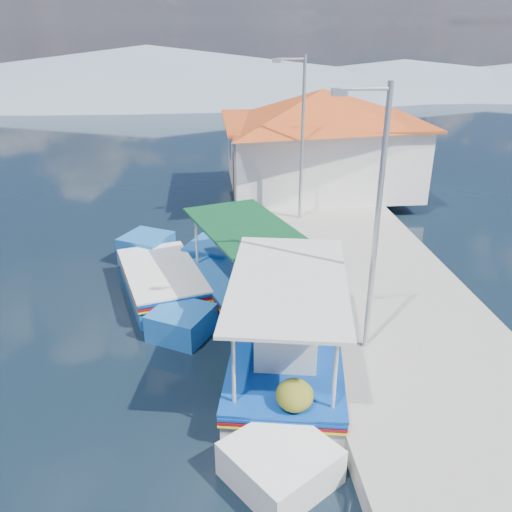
{
  "coord_description": "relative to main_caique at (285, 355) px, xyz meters",
  "views": [
    {
      "loc": [
        1.0,
        -8.24,
        7.52
      ],
      "look_at": [
        2.36,
        5.67,
        1.3
      ],
      "focal_mm": 36.96,
      "sensor_mm": 36.0,
      "label": 1
    }
  ],
  "objects": [
    {
      "name": "mountain_ridge",
      "position": [
        3.89,
        54.25,
        1.5
      ],
      "size": [
        171.4,
        96.0,
        5.5
      ],
      "color": "slate",
      "rests_on": "ground"
    },
    {
      "name": "lamp_post_near",
      "position": [
        1.86,
        0.25,
        3.32
      ],
      "size": [
        1.21,
        0.14,
        6.0
      ],
      "color": "#A5A8AD",
      "rests_on": "quay"
    },
    {
      "name": "caique_blue_hull",
      "position": [
        -3.05,
        4.38,
        -0.2
      ],
      "size": [
        3.25,
        6.73,
        1.24
      ],
      "rotation": [
        0.0,
        0.0,
        -0.27
      ],
      "color": "#1C5EAC",
      "rests_on": "ground"
    },
    {
      "name": "caique_green_canopy",
      "position": [
        -0.64,
        3.45,
        -0.12
      ],
      "size": [
        3.68,
        7.03,
        2.77
      ],
      "rotation": [
        0.0,
        0.0,
        -0.32
      ],
      "color": "#1C5EAC",
      "rests_on": "ground"
    },
    {
      "name": "main_caique",
      "position": [
        0.0,
        0.0,
        0.0
      ],
      "size": [
        3.44,
        8.31,
        2.78
      ],
      "rotation": [
        0.0,
        0.0,
        0.18
      ],
      "color": "silver",
      "rests_on": "ground"
    },
    {
      "name": "quay",
      "position": [
        3.25,
        4.25,
        -0.29
      ],
      "size": [
        5.0,
        44.0,
        0.5
      ],
      "primitive_type": "cube",
      "color": "gray",
      "rests_on": "ground"
    },
    {
      "name": "harbor_building",
      "position": [
        3.55,
        13.25,
        2.24
      ],
      "size": [
        10.49,
        10.49,
        4.4
      ],
      "color": "silver",
      "rests_on": "quay"
    },
    {
      "name": "lamp_post_far",
      "position": [
        1.86,
        9.25,
        3.32
      ],
      "size": [
        1.21,
        0.14,
        6.0
      ],
      "color": "#A5A8AD",
      "rests_on": "quay"
    },
    {
      "name": "ground",
      "position": [
        -2.65,
        -1.75,
        -0.54
      ],
      "size": [
        160.0,
        160.0,
        0.0
      ],
      "primitive_type": "plane",
      "color": "black",
      "rests_on": "ground"
    },
    {
      "name": "bollards",
      "position": [
        1.15,
        3.5,
        0.11
      ],
      "size": [
        0.2,
        17.2,
        0.3
      ],
      "color": "#A5A8AD",
      "rests_on": "quay"
    }
  ]
}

